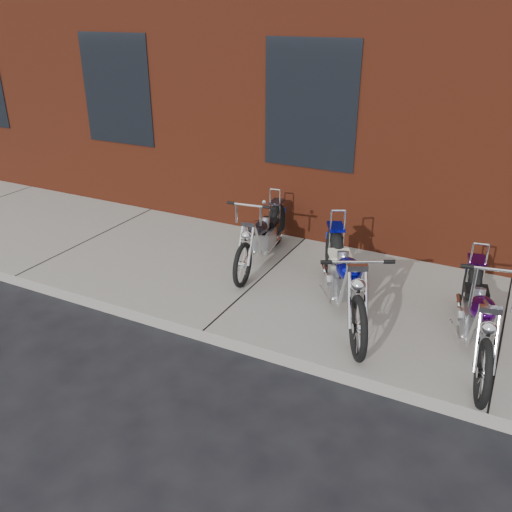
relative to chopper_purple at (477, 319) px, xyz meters
The scene contains 5 objects.
ground 2.95m from the chopper_purple, 160.89° to the right, with size 120.00×120.00×0.00m, color #232327.
sidewalk 2.83m from the chopper_purple, 168.59° to the left, with size 22.00×3.00×0.15m, color gray.
chopper_purple is the anchor object (origin of this frame).
chopper_blue 1.48m from the chopper_purple, behind, with size 1.22×2.17×1.04m.
chopper_third 3.12m from the chopper_purple, 161.59° to the left, with size 0.53×2.07×1.05m.
Camera 1 is at (2.89, -4.34, 3.45)m, focal length 38.00 mm.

